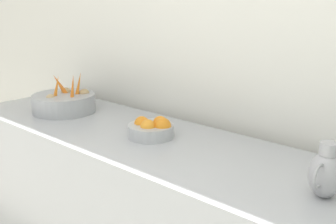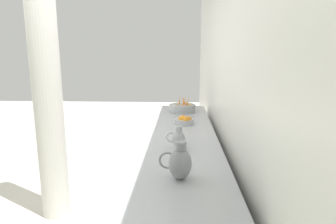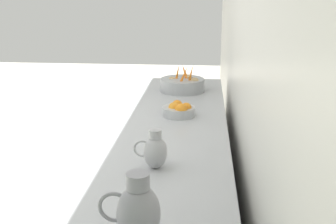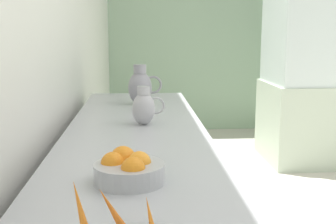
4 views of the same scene
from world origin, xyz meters
name	(u,v)px [view 4 (image 4 of 4)]	position (x,y,z in m)	size (l,w,h in m)	color
tile_wall_left	(42,9)	(-1.95, 0.49, 1.50)	(0.10, 8.01, 3.00)	white
orange_bowl	(128,169)	(-1.53, -0.40, 0.98)	(0.22, 0.22, 0.10)	#ADAFB5
metal_pitcher_tall	(140,87)	(-1.48, 1.07, 1.05)	(0.21, 0.15, 0.25)	gray
metal_pitcher_short	(144,107)	(-1.47, 0.45, 1.02)	(0.16, 0.11, 0.19)	#A3A3A8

